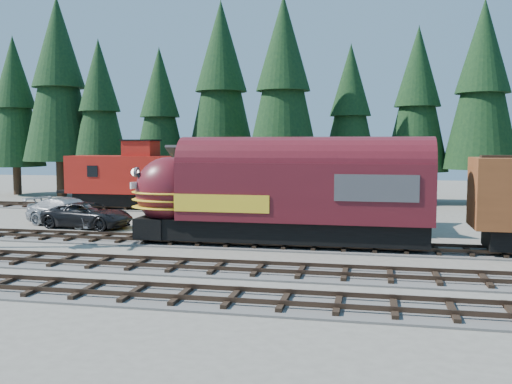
% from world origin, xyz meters
% --- Properties ---
extents(ground, '(120.00, 120.00, 0.00)m').
position_xyz_m(ground, '(0.00, 0.00, 0.00)').
color(ground, '#6B665B').
rests_on(ground, ground).
extents(track_siding, '(68.00, 3.20, 0.33)m').
position_xyz_m(track_siding, '(10.00, 4.00, 0.06)').
color(track_siding, '#4C4947').
rests_on(track_siding, ground).
extents(track_main_south, '(68.00, 3.20, 0.33)m').
position_xyz_m(track_main_south, '(10.00, -2.00, 0.06)').
color(track_main_south, '#4C4947').
rests_on(track_main_south, ground).
extents(track_main_north, '(68.00, 3.20, 0.33)m').
position_xyz_m(track_main_north, '(10.00, -6.50, 0.06)').
color(track_main_north, '#4C4947').
rests_on(track_main_north, ground).
extents(track_spur, '(32.00, 3.20, 0.33)m').
position_xyz_m(track_spur, '(-10.00, 18.00, 0.06)').
color(track_spur, '#4C4947').
rests_on(track_spur, ground).
extents(depot, '(12.80, 7.00, 5.30)m').
position_xyz_m(depot, '(-0.00, 10.50, 2.96)').
color(depot, gold).
rests_on(depot, ground).
extents(conifer_backdrop, '(80.48, 22.99, 17.45)m').
position_xyz_m(conifer_backdrop, '(3.75, 24.85, 9.93)').
color(conifer_backdrop, black).
rests_on(conifer_backdrop, ground).
extents(locomotive, '(15.92, 3.16, 4.33)m').
position_xyz_m(locomotive, '(0.68, 4.00, 2.53)').
color(locomotive, black).
rests_on(locomotive, ground).
extents(caboose, '(10.05, 2.91, 5.23)m').
position_xyz_m(caboose, '(-13.44, 18.00, 2.59)').
color(caboose, black).
rests_on(caboose, ground).
extents(pickup_truck_a, '(6.02, 3.24, 1.61)m').
position_xyz_m(pickup_truck_a, '(-11.95, 8.10, 0.80)').
color(pickup_truck_a, black).
rests_on(pickup_truck_a, ground).
extents(pickup_truck_b, '(6.67, 4.15, 1.80)m').
position_xyz_m(pickup_truck_b, '(-13.62, 8.65, 0.90)').
color(pickup_truck_b, '#9FA2A6').
rests_on(pickup_truck_b, ground).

